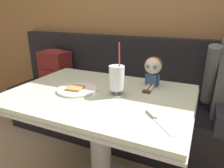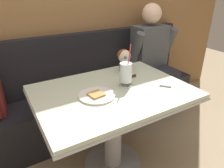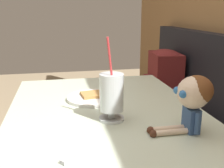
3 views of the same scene
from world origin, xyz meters
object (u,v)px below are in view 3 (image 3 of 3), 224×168
Objects in this scene: seated_doll at (193,96)px; toast_plate at (93,97)px; milkshake_glass at (111,95)px; butter_knife at (64,162)px; backpack at (164,75)px.

toast_plate is at bearing -145.14° from seated_doll.
seated_doll is at bearing 58.79° from milkshake_glass.
butter_knife is at bearing -34.21° from milkshake_glass.
milkshake_glass is (0.26, 0.04, 0.09)m from toast_plate.
butter_knife is 1.46m from backpack.
toast_plate is 0.95m from backpack.
toast_plate is 0.62× the size of backpack.
toast_plate is at bearing 164.22° from butter_knife.
backpack is (-1.23, 0.78, -0.09)m from butter_knife.
seated_doll is at bearing 34.86° from toast_plate.
seated_doll is (-0.12, 0.43, 0.12)m from butter_knife.
toast_plate is 0.28m from milkshake_glass.
seated_doll is 1.18m from backpack.
toast_plate is at bearing -42.17° from backpack.
seated_doll reaches higher than toast_plate.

